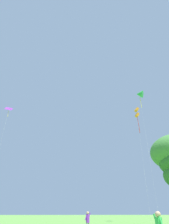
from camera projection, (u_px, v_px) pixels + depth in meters
name	position (u px, v px, depth m)	size (l,w,h in m)	color
kite_green_small	(140.00, 94.00, 53.51)	(2.42, 7.55, 27.19)	green
kite_purple_streamer	(8.00, 113.00, 51.68)	(1.81, 5.08, 23.29)	purple
kite_orange_box	(137.00, 113.00, 46.05)	(1.92, 6.12, 20.53)	orange
person_in_red_shirt	(88.00, 220.00, 18.15)	(0.49, 0.28, 1.58)	gray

